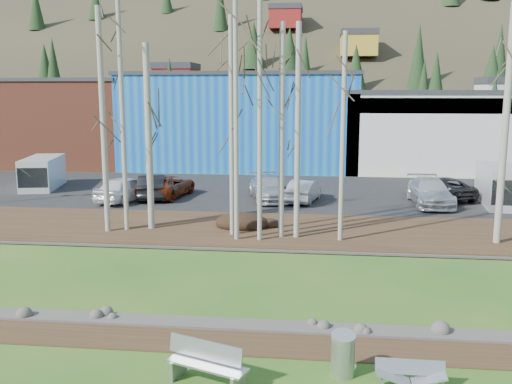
# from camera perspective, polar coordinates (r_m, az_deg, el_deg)

# --- Properties ---
(ground) EXTENTS (200.00, 200.00, 0.00)m
(ground) POSITION_cam_1_polar(r_m,az_deg,el_deg) (14.23, 1.72, -18.49)
(ground) COLOR #255A18
(ground) RESTS_ON ground
(dirt_strip) EXTENTS (80.00, 1.80, 0.03)m
(dirt_strip) POSITION_cam_1_polar(r_m,az_deg,el_deg) (16.09, 2.37, -14.86)
(dirt_strip) COLOR #382616
(dirt_strip) RESTS_ON ground
(near_bank_rocks) EXTENTS (80.00, 0.80, 0.50)m
(near_bank_rocks) POSITION_cam_1_polar(r_m,az_deg,el_deg) (17.00, 2.63, -13.49)
(near_bank_rocks) COLOR #47423D
(near_bank_rocks) RESTS_ON ground
(river) EXTENTS (80.00, 8.00, 0.90)m
(river) POSITION_cam_1_polar(r_m,az_deg,el_deg) (20.82, 3.41, -8.96)
(river) COLOR black
(river) RESTS_ON ground
(far_bank_rocks) EXTENTS (80.00, 0.80, 0.46)m
(far_bank_rocks) POSITION_cam_1_polar(r_m,az_deg,el_deg) (24.72, 3.94, -5.85)
(far_bank_rocks) COLOR #47423D
(far_bank_rocks) RESTS_ON ground
(far_bank) EXTENTS (80.00, 7.00, 0.15)m
(far_bank) POSITION_cam_1_polar(r_m,az_deg,el_deg) (27.79, 4.25, -3.89)
(far_bank) COLOR #382616
(far_bank) RESTS_ON ground
(parking_lot) EXTENTS (80.00, 14.00, 0.14)m
(parking_lot) POSITION_cam_1_polar(r_m,az_deg,el_deg) (38.06, 4.90, -0.06)
(parking_lot) COLOR black
(parking_lot) RESTS_ON ground
(building_brick) EXTENTS (16.32, 12.24, 7.80)m
(building_brick) POSITION_cam_1_polar(r_m,az_deg,el_deg) (57.27, -19.51, 6.70)
(building_brick) COLOR brown
(building_brick) RESTS_ON ground
(building_blue) EXTENTS (20.40, 12.24, 8.30)m
(building_blue) POSITION_cam_1_polar(r_m,az_deg,el_deg) (51.98, -1.24, 7.26)
(building_blue) COLOR blue
(building_blue) RESTS_ON ground
(building_white) EXTENTS (18.36, 12.24, 6.80)m
(building_white) POSITION_cam_1_polar(r_m,az_deg,el_deg) (52.69, 18.66, 5.96)
(building_white) COLOR silver
(building_white) RESTS_ON ground
(hillside) EXTENTS (160.00, 72.00, 35.00)m
(hillside) POSITION_cam_1_polar(r_m,az_deg,el_deg) (97.03, 6.15, 16.46)
(hillside) COLOR #342B1E
(hillside) RESTS_ON ground
(bench_intact) EXTENTS (2.06, 1.25, 0.99)m
(bench_intact) POSITION_cam_1_polar(r_m,az_deg,el_deg) (14.00, -4.95, -16.73)
(bench_intact) COLOR #A7AAAC
(bench_intact) RESTS_ON ground
(bench_damaged) EXTENTS (1.59, 0.54, 0.70)m
(bench_damaged) POSITION_cam_1_polar(r_m,az_deg,el_deg) (14.15, 15.21, -17.40)
(bench_damaged) COLOR #A7AAAC
(bench_damaged) RESTS_ON ground
(litter_bin) EXTENTS (0.57, 0.57, 0.98)m
(litter_bin) POSITION_cam_1_polar(r_m,az_deg,el_deg) (14.46, 8.68, -15.92)
(litter_bin) COLOR #A7AAAC
(litter_bin) RESTS_ON ground
(seagull) EXTENTS (0.39, 0.18, 0.28)m
(seagull) POSITION_cam_1_polar(r_m,az_deg,el_deg) (14.67, 9.29, -16.98)
(seagull) COLOR gold
(seagull) RESTS_ON ground
(dirt_mound) EXTENTS (2.64, 1.86, 0.52)m
(dirt_mound) POSITION_cam_1_polar(r_m,az_deg,el_deg) (28.12, -1.43, -2.99)
(dirt_mound) COLOR black
(dirt_mound) RESTS_ON far_bank
(birch_0) EXTENTS (0.27, 0.27, 10.40)m
(birch_0) POSITION_cam_1_polar(r_m,az_deg,el_deg) (27.58, -15.04, 6.79)
(birch_0) COLOR beige
(birch_0) RESTS_ON far_bank
(birch_1) EXTENTS (0.22, 0.22, 11.45)m
(birch_1) POSITION_cam_1_polar(r_m,az_deg,el_deg) (27.60, -13.23, 7.96)
(birch_1) COLOR beige
(birch_1) RESTS_ON far_bank
(birch_2) EXTENTS (0.31, 0.31, 8.83)m
(birch_2) POSITION_cam_1_polar(r_m,az_deg,el_deg) (27.73, -10.68, 5.34)
(birch_2) COLOR beige
(birch_2) RESTS_ON far_bank
(birch_3) EXTENTS (0.21, 0.21, 10.39)m
(birch_3) POSITION_cam_1_polar(r_m,az_deg,el_deg) (24.99, 0.38, 6.80)
(birch_3) COLOR beige
(birch_3) RESTS_ON far_bank
(birch_4) EXTENTS (0.25, 0.25, 9.58)m
(birch_4) POSITION_cam_1_polar(r_m,az_deg,el_deg) (25.61, 2.60, 5.96)
(birch_4) COLOR beige
(birch_4) RESTS_ON far_bank
(birch_5) EXTENTS (0.22, 0.22, 9.92)m
(birch_5) POSITION_cam_1_polar(r_m,az_deg,el_deg) (26.00, -2.46, 6.41)
(birch_5) COLOR beige
(birch_5) RESTS_ON far_bank
(birch_6) EXTENTS (0.21, 0.21, 9.13)m
(birch_6) POSITION_cam_1_polar(r_m,az_deg,el_deg) (25.27, 8.67, 5.29)
(birch_6) COLOR beige
(birch_6) RESTS_ON far_bank
(birch_7) EXTENTS (0.30, 0.30, 10.26)m
(birch_7) POSITION_cam_1_polar(r_m,az_deg,el_deg) (26.74, 23.67, 6.04)
(birch_7) COLOR beige
(birch_7) RESTS_ON far_bank
(birch_10) EXTENTS (0.25, 0.25, 9.58)m
(birch_10) POSITION_cam_1_polar(r_m,az_deg,el_deg) (25.57, 4.19, 5.94)
(birch_10) COLOR beige
(birch_10) RESTS_ON far_bank
(birch_11) EXTENTS (0.21, 0.21, 10.39)m
(birch_11) POSITION_cam_1_polar(r_m,az_deg,el_deg) (25.13, -2.01, 6.81)
(birch_11) COLOR beige
(birch_11) RESTS_ON far_bank
(car_0) EXTENTS (2.88, 4.82, 1.54)m
(car_0) POSITION_cam_1_polar(r_m,az_deg,el_deg) (35.49, -13.02, 0.34)
(car_0) COLOR white
(car_0) RESTS_ON parking_lot
(car_1) EXTENTS (2.68, 4.78, 1.49)m
(car_1) POSITION_cam_1_polar(r_m,az_deg,el_deg) (36.19, -10.37, 0.59)
(car_1) COLOR black
(car_1) RESTS_ON parking_lot
(car_2) EXTENTS (3.02, 5.24, 1.37)m
(car_2) POSITION_cam_1_polar(r_m,az_deg,el_deg) (36.44, -8.87, 0.60)
(car_2) COLOR maroon
(car_2) RESTS_ON parking_lot
(car_3) EXTENTS (3.16, 5.29, 1.44)m
(car_3) POSITION_cam_1_polar(r_m,az_deg,el_deg) (35.03, 1.22, 0.39)
(car_3) COLOR #AFB2B7
(car_3) RESTS_ON parking_lot
(car_4) EXTENTS (2.82, 4.22, 1.33)m
(car_4) POSITION_cam_1_polar(r_m,az_deg,el_deg) (34.64, 4.30, 0.17)
(car_4) COLOR #152546
(car_4) RESTS_ON parking_lot
(car_5) EXTENTS (2.22, 4.28, 1.34)m
(car_5) POSITION_cam_1_polar(r_m,az_deg,el_deg) (34.60, 4.85, 0.15)
(car_5) COLOR #B6B7B9
(car_5) RESTS_ON parking_lot
(car_6) EXTENTS (4.08, 5.41, 1.36)m
(car_6) POSITION_cam_1_polar(r_m,az_deg,el_deg) (37.14, 17.98, 0.40)
(car_6) COLOR black
(car_6) RESTS_ON parking_lot
(car_7) EXTENTS (2.31, 5.34, 1.53)m
(car_7) POSITION_cam_1_polar(r_m,az_deg,el_deg) (34.98, 16.99, 0.01)
(car_7) COLOR silver
(car_7) RESTS_ON parking_lot
(van_white) EXTENTS (2.64, 5.39, 2.28)m
(van_white) POSITION_cam_1_polar(r_m,az_deg,el_deg) (36.25, 23.42, 0.56)
(van_white) COLOR silver
(van_white) RESTS_ON parking_lot
(van_grey) EXTENTS (2.98, 5.15, 2.12)m
(van_grey) POSITION_cam_1_polar(r_m,az_deg,el_deg) (41.68, -20.63, 1.79)
(van_grey) COLOR silver
(van_grey) RESTS_ON parking_lot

